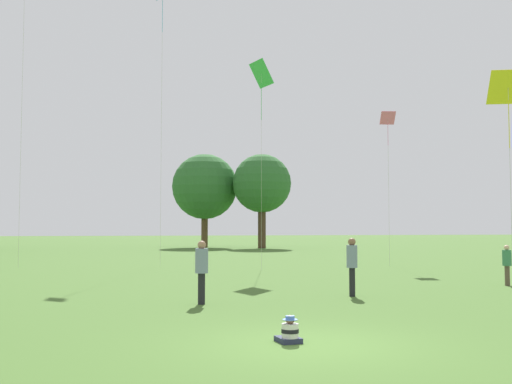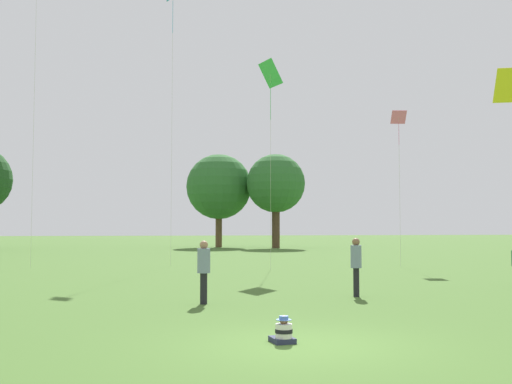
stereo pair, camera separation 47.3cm
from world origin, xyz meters
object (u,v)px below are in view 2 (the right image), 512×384
(person_standing_0, at_px, (356,261))
(kite_1, at_px, (399,122))
(kite_3, at_px, (173,10))
(seated_toddler, at_px, (283,332))
(person_standing_2, at_px, (204,266))
(kite_0, at_px, (270,77))
(distant_tree_0, at_px, (219,187))
(distant_tree_3, at_px, (276,184))

(person_standing_0, relative_size, kite_1, 0.21)
(kite_3, bearing_deg, seated_toddler, 48.35)
(person_standing_2, bearing_deg, person_standing_0, 122.31)
(person_standing_0, bearing_deg, kite_0, -84.60)
(seated_toddler, height_order, kite_0, kite_0)
(kite_1, bearing_deg, kite_0, 64.21)
(person_standing_2, relative_size, distant_tree_0, 0.18)
(seated_toddler, distance_m, distant_tree_3, 52.90)
(person_standing_0, distance_m, distant_tree_3, 45.23)
(kite_1, relative_size, distant_tree_0, 0.85)
(seated_toddler, xyz_separation_m, kite_3, (-1.05, 23.58, 14.76))
(distant_tree_0, bearing_deg, kite_0, -92.84)
(seated_toddler, bearing_deg, kite_0, 71.21)
(person_standing_2, bearing_deg, distant_tree_0, -165.85)
(kite_3, height_order, distant_tree_0, kite_3)
(kite_1, height_order, kite_3, kite_3)
(kite_0, bearing_deg, seated_toddler, -163.41)
(kite_3, distance_m, distant_tree_3, 31.37)
(person_standing_0, bearing_deg, seated_toddler, 64.65)
(kite_0, relative_size, distant_tree_0, 1.06)
(kite_3, bearing_deg, kite_0, 94.40)
(kite_0, relative_size, distant_tree_3, 1.09)
(kite_1, bearing_deg, person_standing_2, 103.68)
(kite_3, distance_m, distant_tree_0, 33.04)
(person_standing_0, height_order, kite_3, kite_3)
(person_standing_2, distance_m, kite_1, 20.45)
(kite_1, xyz_separation_m, kite_3, (-12.72, 3.05, 6.78))
(kite_1, xyz_separation_m, distant_tree_3, (-0.33, 30.71, -1.33))
(person_standing_0, xyz_separation_m, kite_0, (-0.15, 12.25, 9.01))
(kite_3, relative_size, distant_tree_0, 1.56)
(person_standing_2, relative_size, kite_3, 0.11)
(seated_toddler, bearing_deg, kite_1, 53.05)
(kite_1, bearing_deg, distant_tree_3, -34.72)
(distant_tree_3, bearing_deg, kite_1, -89.39)
(person_standing_0, xyz_separation_m, distant_tree_3, (7.30, 44.27, 5.74))
(seated_toddler, height_order, kite_1, kite_1)
(kite_1, relative_size, kite_3, 0.55)
(person_standing_0, xyz_separation_m, kite_1, (7.63, 13.56, 7.06))
(seated_toddler, bearing_deg, kite_3, 85.20)
(seated_toddler, height_order, distant_tree_0, distant_tree_0)
(person_standing_2, xyz_separation_m, kite_0, (4.80, 13.17, 9.05))
(kite_0, xyz_separation_m, distant_tree_0, (1.77, 35.63, -3.43))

